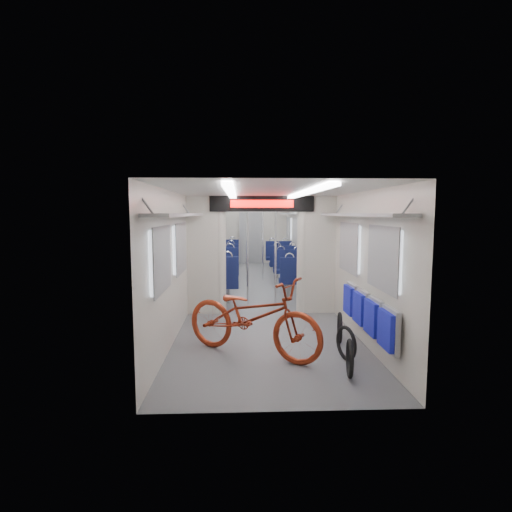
# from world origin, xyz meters

# --- Properties ---
(carriage) EXTENTS (12.00, 12.02, 2.31)m
(carriage) POSITION_xyz_m (0.00, -0.27, 1.50)
(carriage) COLOR #515456
(carriage) RESTS_ON ground
(bicycle) EXTENTS (2.17, 1.74, 1.11)m
(bicycle) POSITION_xyz_m (-0.26, -4.39, 0.55)
(bicycle) COLOR maroon
(bicycle) RESTS_ON ground
(flip_bench) EXTENTS (0.12, 2.12, 0.53)m
(flip_bench) POSITION_xyz_m (1.35, -4.37, 0.58)
(flip_bench) COLOR gray
(flip_bench) RESTS_ON carriage
(bike_hoop_a) EXTENTS (0.13, 0.47, 0.47)m
(bike_hoop_a) POSITION_xyz_m (0.89, -5.20, 0.21)
(bike_hoop_a) COLOR black
(bike_hoop_a) RESTS_ON ground
(bike_hoop_b) EXTENTS (0.19, 0.47, 0.47)m
(bike_hoop_b) POSITION_xyz_m (0.99, -4.64, 0.21)
(bike_hoop_b) COLOR black
(bike_hoop_b) RESTS_ON ground
(bike_hoop_c) EXTENTS (0.13, 0.47, 0.47)m
(bike_hoop_c) POSITION_xyz_m (1.09, -3.91, 0.21)
(bike_hoop_c) COLOR black
(bike_hoop_c) RESTS_ON ground
(seat_bay_near_left) EXTENTS (0.96, 2.29, 1.17)m
(seat_bay_near_left) POSITION_xyz_m (-0.93, -0.20, 0.57)
(seat_bay_near_left) COLOR #0D133A
(seat_bay_near_left) RESTS_ON ground
(seat_bay_near_right) EXTENTS (0.89, 2.00, 1.08)m
(seat_bay_near_right) POSITION_xyz_m (0.94, 0.13, 0.53)
(seat_bay_near_right) COLOR #0D133A
(seat_bay_near_right) RESTS_ON ground
(seat_bay_far_left) EXTENTS (0.93, 2.18, 1.13)m
(seat_bay_far_left) POSITION_xyz_m (-0.93, 3.65, 0.56)
(seat_bay_far_left) COLOR #0D133A
(seat_bay_far_left) RESTS_ON ground
(seat_bay_far_right) EXTENTS (0.91, 2.09, 1.11)m
(seat_bay_far_right) POSITION_xyz_m (0.93, 3.15, 0.55)
(seat_bay_far_right) COLOR #0D133A
(seat_bay_far_right) RESTS_ON ground
(stanchion_near_left) EXTENTS (0.04, 0.04, 2.30)m
(stanchion_near_left) POSITION_xyz_m (-0.26, -1.26, 1.15)
(stanchion_near_left) COLOR silver
(stanchion_near_left) RESTS_ON ground
(stanchion_near_right) EXTENTS (0.04, 0.04, 2.30)m
(stanchion_near_right) POSITION_xyz_m (0.32, -1.46, 1.15)
(stanchion_near_right) COLOR silver
(stanchion_near_right) RESTS_ON ground
(stanchion_far_left) EXTENTS (0.04, 0.04, 2.30)m
(stanchion_far_left) POSITION_xyz_m (-0.23, 1.78, 1.15)
(stanchion_far_left) COLOR silver
(stanchion_far_left) RESTS_ON ground
(stanchion_far_right) EXTENTS (0.04, 0.04, 2.30)m
(stanchion_far_right) POSITION_xyz_m (0.25, 1.91, 1.15)
(stanchion_far_right) COLOR silver
(stanchion_far_right) RESTS_ON ground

